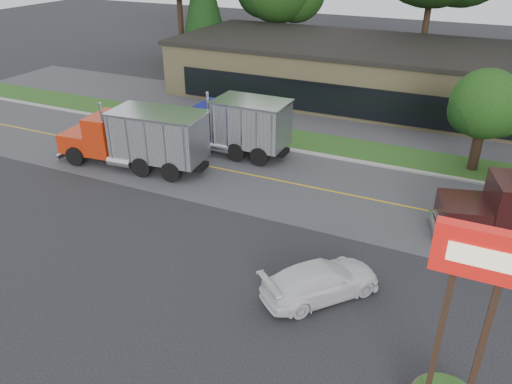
# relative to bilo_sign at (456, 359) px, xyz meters

# --- Properties ---
(ground) EXTENTS (140.00, 140.00, 0.00)m
(ground) POSITION_rel_bilo_sign_xyz_m (-10.50, 2.50, -2.02)
(ground) COLOR #36363C
(ground) RESTS_ON ground
(road) EXTENTS (60.00, 8.00, 0.02)m
(road) POSITION_rel_bilo_sign_xyz_m (-10.50, 11.50, -2.02)
(road) COLOR #5A5A5F
(road) RESTS_ON ground
(center_line) EXTENTS (60.00, 0.12, 0.01)m
(center_line) POSITION_rel_bilo_sign_xyz_m (-10.50, 11.50, -2.02)
(center_line) COLOR gold
(center_line) RESTS_ON ground
(curb) EXTENTS (60.00, 0.30, 0.12)m
(curb) POSITION_rel_bilo_sign_xyz_m (-10.50, 15.70, -2.02)
(curb) COLOR #9E9E99
(curb) RESTS_ON ground
(grass_verge) EXTENTS (60.00, 3.40, 0.03)m
(grass_verge) POSITION_rel_bilo_sign_xyz_m (-10.50, 17.50, -2.02)
(grass_verge) COLOR #28581E
(grass_verge) RESTS_ON ground
(far_parking) EXTENTS (60.00, 7.00, 0.02)m
(far_parking) POSITION_rel_bilo_sign_xyz_m (-10.50, 22.50, -2.02)
(far_parking) COLOR #5A5A5F
(far_parking) RESTS_ON ground
(strip_mall) EXTENTS (32.00, 12.00, 4.00)m
(strip_mall) POSITION_rel_bilo_sign_xyz_m (-8.50, 28.50, -0.02)
(strip_mall) COLOR tan
(strip_mall) RESTS_ON ground
(bilo_sign) EXTENTS (2.20, 1.90, 5.95)m
(bilo_sign) POSITION_rel_bilo_sign_xyz_m (0.00, 0.00, 0.00)
(bilo_sign) COLOR #6B6054
(bilo_sign) RESTS_ON ground
(evergreen_left) EXTENTS (5.00, 5.00, 11.37)m
(evergreen_left) POSITION_rel_bilo_sign_xyz_m (-26.50, 32.50, 4.23)
(evergreen_left) COLOR #382619
(evergreen_left) RESTS_ON ground
(tree_verge) EXTENTS (3.97, 3.73, 5.66)m
(tree_verge) POSITION_rel_bilo_sign_xyz_m (-0.44, 17.55, 1.57)
(tree_verge) COLOR #382619
(tree_verge) RESTS_ON ground
(dump_truck_red) EXTENTS (8.84, 3.37, 3.36)m
(dump_truck_red) POSITION_rel_bilo_sign_xyz_m (-17.46, 9.92, -0.22)
(dump_truck_red) COLOR black
(dump_truck_red) RESTS_ON ground
(dump_truck_blue) EXTENTS (7.21, 2.67, 3.36)m
(dump_truck_blue) POSITION_rel_bilo_sign_xyz_m (-13.56, 14.00, -0.22)
(dump_truck_blue) COLOR black
(dump_truck_blue) RESTS_ON ground
(rally_car) EXTENTS (4.28, 4.63, 1.31)m
(rally_car) POSITION_rel_bilo_sign_xyz_m (-4.70, 3.38, -1.37)
(rally_car) COLOR white
(rally_car) RESTS_ON ground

